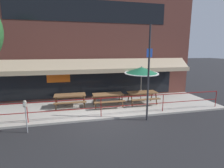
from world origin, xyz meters
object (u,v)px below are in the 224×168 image
at_px(picnic_table_centre, 108,96).
at_px(parking_meter_near, 25,107).
at_px(street_sign_pole, 149,73).
at_px(picnic_table_right, 142,94).
at_px(patio_umbrella_right, 142,70).
at_px(picnic_table_left, 70,97).

distance_m(picnic_table_centre, parking_meter_near, 4.68).
bearing_deg(parking_meter_near, street_sign_pole, 1.49).
distance_m(picnic_table_right, street_sign_pole, 2.91).
relative_size(picnic_table_centre, street_sign_pole, 0.39).
bearing_deg(street_sign_pole, patio_umbrella_right, 74.51).
relative_size(picnic_table_right, street_sign_pole, 0.39).
relative_size(picnic_table_centre, picnic_table_right, 1.00).
height_order(picnic_table_centre, street_sign_pole, street_sign_pole).
bearing_deg(picnic_table_left, street_sign_pole, -35.53).
xyz_separation_m(picnic_table_left, picnic_table_right, (4.41, -0.34, 0.00)).
relative_size(picnic_table_centre, parking_meter_near, 1.27).
bearing_deg(picnic_table_centre, street_sign_pole, -56.89).
height_order(picnic_table_right, parking_meter_near, parking_meter_near).
height_order(picnic_table_left, street_sign_pole, street_sign_pole).
distance_m(picnic_table_centre, picnic_table_right, 2.20).
relative_size(picnic_table_right, parking_meter_near, 1.27).
bearing_deg(picnic_table_left, parking_meter_near, -122.31).
xyz_separation_m(picnic_table_centre, picnic_table_right, (2.20, 0.00, 0.00)).
height_order(picnic_table_left, patio_umbrella_right, patio_umbrella_right).
relative_size(picnic_table_left, parking_meter_near, 1.27).
distance_m(picnic_table_left, patio_umbrella_right, 4.65).
bearing_deg(picnic_table_left, patio_umbrella_right, -1.30).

